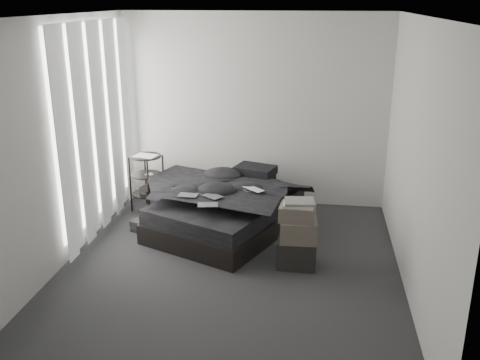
# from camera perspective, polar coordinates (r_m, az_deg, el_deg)

# --- Properties ---
(floor) EXTENTS (3.60, 4.20, 0.01)m
(floor) POSITION_cam_1_polar(r_m,az_deg,el_deg) (5.78, -1.17, -9.62)
(floor) COLOR #2C2C2F
(floor) RESTS_ON ground
(ceiling) EXTENTS (3.60, 4.20, 0.01)m
(ceiling) POSITION_cam_1_polar(r_m,az_deg,el_deg) (5.08, -1.38, 17.09)
(ceiling) COLOR white
(ceiling) RESTS_ON ground
(wall_back) EXTENTS (3.60, 0.01, 2.60)m
(wall_back) POSITION_cam_1_polar(r_m,az_deg,el_deg) (7.31, 1.50, 7.37)
(wall_back) COLOR silver
(wall_back) RESTS_ON ground
(wall_front) EXTENTS (3.60, 0.01, 2.60)m
(wall_front) POSITION_cam_1_polar(r_m,az_deg,el_deg) (3.37, -7.28, -6.98)
(wall_front) COLOR silver
(wall_front) RESTS_ON ground
(wall_left) EXTENTS (0.01, 4.20, 2.60)m
(wall_left) POSITION_cam_1_polar(r_m,az_deg,el_deg) (5.85, -18.95, 3.42)
(wall_left) COLOR silver
(wall_left) RESTS_ON ground
(wall_right) EXTENTS (0.01, 4.20, 2.60)m
(wall_right) POSITION_cam_1_polar(r_m,az_deg,el_deg) (5.30, 18.30, 1.93)
(wall_right) COLOR silver
(wall_right) RESTS_ON ground
(window_left) EXTENTS (0.02, 2.00, 2.30)m
(window_left) POSITION_cam_1_polar(r_m,az_deg,el_deg) (6.62, -15.38, 5.93)
(window_left) COLOR white
(window_left) RESTS_ON wall_left
(curtain_left) EXTENTS (0.06, 2.12, 2.48)m
(curtain_left) POSITION_cam_1_polar(r_m,az_deg,el_deg) (6.62, -14.92, 5.33)
(curtain_left) COLOR white
(curtain_left) RESTS_ON wall_left
(bed) EXTENTS (1.94, 2.17, 0.24)m
(bed) POSITION_cam_1_polar(r_m,az_deg,el_deg) (6.67, -1.47, -4.43)
(bed) COLOR black
(bed) RESTS_ON floor
(mattress) EXTENTS (1.88, 2.10, 0.19)m
(mattress) POSITION_cam_1_polar(r_m,az_deg,el_deg) (6.58, -1.49, -2.71)
(mattress) COLOR black
(mattress) RESTS_ON bed
(duvet) EXTENTS (1.81, 1.92, 0.21)m
(duvet) POSITION_cam_1_polar(r_m,az_deg,el_deg) (6.48, -1.71, -1.20)
(duvet) COLOR black
(duvet) RESTS_ON mattress
(pillow_lower) EXTENTS (0.64, 0.55, 0.12)m
(pillow_lower) POSITION_cam_1_polar(r_m,az_deg,el_deg) (7.10, 1.28, 0.26)
(pillow_lower) COLOR black
(pillow_lower) RESTS_ON mattress
(pillow_upper) EXTENTS (0.58, 0.48, 0.11)m
(pillow_upper) POSITION_cam_1_polar(r_m,az_deg,el_deg) (7.02, 1.64, 1.04)
(pillow_upper) COLOR black
(pillow_upper) RESTS_ON pillow_lower
(laptop) EXTENTS (0.33, 0.33, 0.02)m
(laptop) POSITION_cam_1_polar(r_m,az_deg,el_deg) (6.34, 1.17, -0.54)
(laptop) COLOR silver
(laptop) RESTS_ON duvet
(comic_a) EXTENTS (0.23, 0.15, 0.01)m
(comic_a) POSITION_cam_1_polar(r_m,az_deg,el_deg) (6.23, -5.57, -1.06)
(comic_a) COLOR black
(comic_a) RESTS_ON duvet
(comic_b) EXTENTS (0.27, 0.25, 0.01)m
(comic_b) POSITION_cam_1_polar(r_m,az_deg,el_deg) (6.18, -2.94, -1.11)
(comic_b) COLOR black
(comic_b) RESTS_ON duvet
(comic_c) EXTENTS (0.25, 0.19, 0.01)m
(comic_c) POSITION_cam_1_polar(r_m,az_deg,el_deg) (5.92, -3.48, -1.98)
(comic_c) COLOR black
(comic_c) RESTS_ON duvet
(side_stand) EXTENTS (0.54, 0.54, 0.76)m
(side_stand) POSITION_cam_1_polar(r_m,az_deg,el_deg) (7.32, -9.88, -0.35)
(side_stand) COLOR black
(side_stand) RESTS_ON floor
(papers) EXTENTS (0.33, 0.28, 0.02)m
(papers) POSITION_cam_1_polar(r_m,az_deg,el_deg) (7.19, -10.04, 2.53)
(papers) COLOR white
(papers) RESTS_ON side_stand
(floor_books) EXTENTS (0.20, 0.25, 0.15)m
(floor_books) POSITION_cam_1_polar(r_m,az_deg,el_deg) (6.82, -10.67, -4.64)
(floor_books) COLOR black
(floor_books) RESTS_ON floor
(box_lower) EXTENTS (0.42, 0.33, 0.31)m
(box_lower) POSITION_cam_1_polar(r_m,az_deg,el_deg) (5.84, 6.08, -7.72)
(box_lower) COLOR black
(box_lower) RESTS_ON floor
(box_mid) EXTENTS (0.40, 0.33, 0.23)m
(box_mid) POSITION_cam_1_polar(r_m,az_deg,el_deg) (5.72, 6.26, -5.35)
(box_mid) COLOR #584F46
(box_mid) RESTS_ON box_lower
(box_upper) EXTENTS (0.39, 0.32, 0.16)m
(box_upper) POSITION_cam_1_polar(r_m,az_deg,el_deg) (5.65, 6.15, -3.47)
(box_upper) COLOR #584F46
(box_upper) RESTS_ON box_mid
(art_book_white) EXTENTS (0.32, 0.26, 0.03)m
(art_book_white) POSITION_cam_1_polar(r_m,az_deg,el_deg) (5.61, 6.28, -2.56)
(art_book_white) COLOR silver
(art_book_white) RESTS_ON box_upper
(art_book_snake) EXTENTS (0.33, 0.27, 0.03)m
(art_book_snake) POSITION_cam_1_polar(r_m,az_deg,el_deg) (5.59, 6.38, -2.31)
(art_book_snake) COLOR silver
(art_book_snake) RESTS_ON art_book_white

